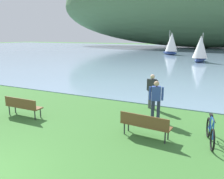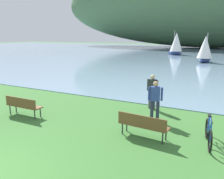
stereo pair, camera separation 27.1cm
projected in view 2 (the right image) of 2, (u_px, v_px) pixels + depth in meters
bay_water at (203, 53)px, 47.54m from camera, size 180.00×80.00×0.04m
park_bench_near_camera at (143, 124)px, 8.10m from camera, size 1.83×0.62×0.88m
park_bench_further_along at (23, 105)px, 10.36m from camera, size 1.80×0.49×0.88m
bicycle_leaning_near_bench at (209, 133)px, 7.64m from camera, size 0.38×1.75×1.01m
person_at_shoreline at (152, 89)px, 11.28m from camera, size 0.59×0.31×1.71m
person_on_the_grass at (155, 99)px, 9.65m from camera, size 0.59×0.31×1.71m
sailboat_toward_hillside at (176, 43)px, 42.48m from camera, size 3.62×3.39×4.41m
sailboat_far_off at (205, 49)px, 30.47m from camera, size 2.37×3.38×3.82m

